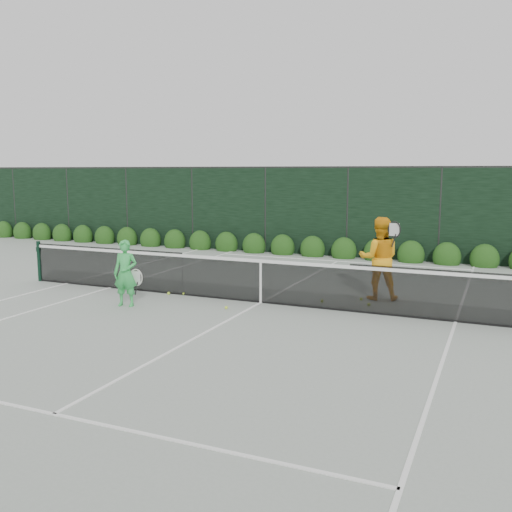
% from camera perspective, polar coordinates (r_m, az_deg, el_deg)
% --- Properties ---
extents(ground, '(80.00, 80.00, 0.00)m').
position_cam_1_polar(ground, '(12.73, 0.48, -4.71)').
color(ground, gray).
rests_on(ground, ground).
extents(tennis_net, '(12.90, 0.10, 1.07)m').
position_cam_1_polar(tennis_net, '(12.63, 0.38, -2.35)').
color(tennis_net, black).
rests_on(tennis_net, ground).
extents(player_woman, '(0.65, 0.45, 1.44)m').
position_cam_1_polar(player_woman, '(12.62, -12.91, -1.69)').
color(player_woman, green).
rests_on(player_woman, ground).
extents(player_man, '(1.07, 0.92, 1.89)m').
position_cam_1_polar(player_man, '(13.23, 12.22, -0.23)').
color(player_man, '#F9A714').
rests_on(player_man, ground).
extents(court_lines, '(11.03, 23.83, 0.01)m').
position_cam_1_polar(court_lines, '(12.73, 0.48, -4.68)').
color(court_lines, white).
rests_on(court_lines, ground).
extents(windscreen_fence, '(32.00, 21.07, 3.06)m').
position_cam_1_polar(windscreen_fence, '(10.05, -5.56, 0.48)').
color(windscreen_fence, black).
rests_on(windscreen_fence, ground).
extents(hedge_row, '(31.66, 0.65, 0.94)m').
position_cam_1_polar(hedge_row, '(19.36, 8.78, 0.48)').
color(hedge_row, '#11380F').
rests_on(hedge_row, ground).
extents(tennis_balls, '(4.68, 2.01, 0.07)m').
position_cam_1_polar(tennis_balls, '(12.89, 1.42, -4.38)').
color(tennis_balls, '#C8ED34').
rests_on(tennis_balls, ground).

